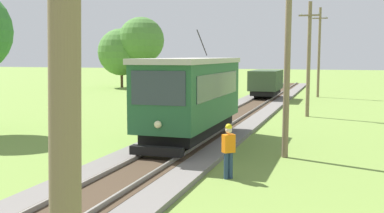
# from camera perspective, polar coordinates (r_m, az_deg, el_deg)

# --- Properties ---
(red_tram) EXTENTS (2.60, 8.54, 4.79)m
(red_tram) POSITION_cam_1_polar(r_m,az_deg,el_deg) (20.60, -0.04, 1.41)
(red_tram) COLOR #235633
(red_tram) RESTS_ON rail_right
(freight_car) EXTENTS (2.40, 5.20, 2.31)m
(freight_car) POSITION_cam_1_polar(r_m,az_deg,el_deg) (41.90, 9.06, 2.93)
(freight_car) COLOR #384C33
(freight_car) RESTS_ON rail_right
(utility_pole_foreground) EXTENTS (1.40, 0.60, 7.97)m
(utility_pole_foreground) POSITION_cam_1_polar(r_m,az_deg,el_deg) (3.58, -15.38, 8.38)
(utility_pole_foreground) COLOR #7A664C
(utility_pole_foreground) RESTS_ON ground
(utility_pole_near_tram) EXTENTS (1.40, 0.60, 7.71)m
(utility_pole_near_tram) POSITION_cam_1_polar(r_m,az_deg,el_deg) (18.31, 11.61, 6.19)
(utility_pole_near_tram) COLOR #7A664C
(utility_pole_near_tram) RESTS_ON ground
(utility_pole_mid) EXTENTS (1.40, 0.48, 7.37)m
(utility_pole_mid) POSITION_cam_1_polar(r_m,az_deg,el_deg) (30.95, 14.10, 5.79)
(utility_pole_mid) COLOR #7A664C
(utility_pole_mid) RESTS_ON ground
(utility_pole_far) EXTENTS (1.40, 0.53, 8.42)m
(utility_pole_far) POSITION_cam_1_polar(r_m,az_deg,el_deg) (45.77, 15.30, 6.51)
(utility_pole_far) COLOR #7A664C
(utility_pole_far) RESTS_ON ground
(track_worker) EXTENTS (0.44, 0.43, 1.78)m
(track_worker) POSITION_cam_1_polar(r_m,az_deg,el_deg) (14.94, 4.49, -5.15)
(track_worker) COLOR navy
(track_worker) RESTS_ON ground
(second_worker) EXTENTS (0.38, 0.24, 1.78)m
(second_worker) POSITION_cam_1_polar(r_m,az_deg,el_deg) (23.25, -6.76, -1.07)
(second_worker) COLOR navy
(second_worker) RESTS_ON ground
(tree_left_near) EXTENTS (5.56, 5.56, 8.56)m
(tree_left_near) POSITION_cam_1_polar(r_m,az_deg,el_deg) (57.01, -6.24, 8.07)
(tree_left_near) COLOR #4C3823
(tree_left_near) RESTS_ON ground
(tree_right_near) EXTENTS (5.75, 5.75, 7.23)m
(tree_right_near) POSITION_cam_1_polar(r_m,az_deg,el_deg) (58.16, -8.64, 6.61)
(tree_right_near) COLOR #4C3823
(tree_right_near) RESTS_ON ground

